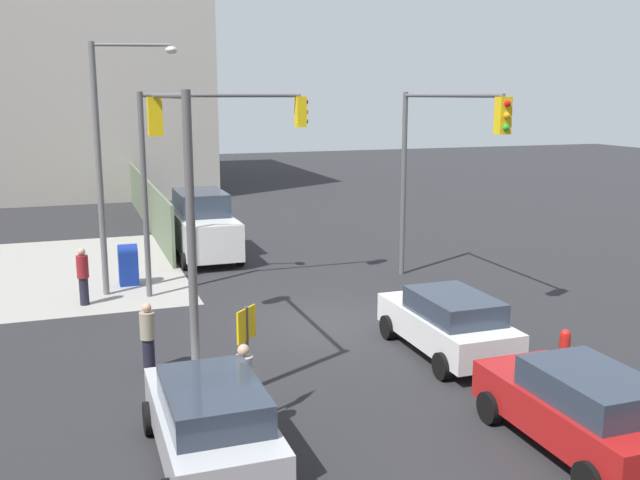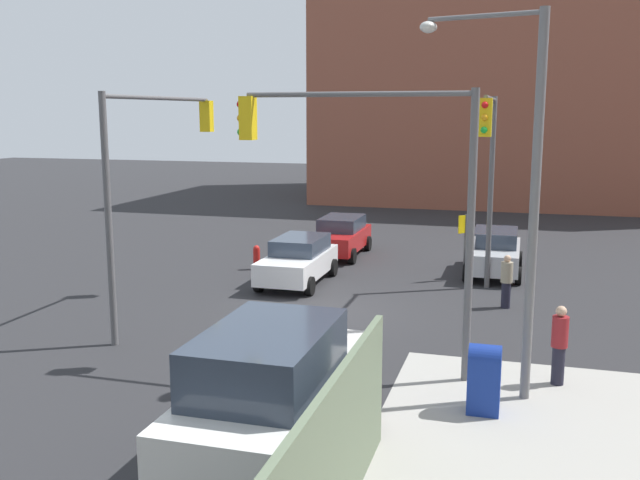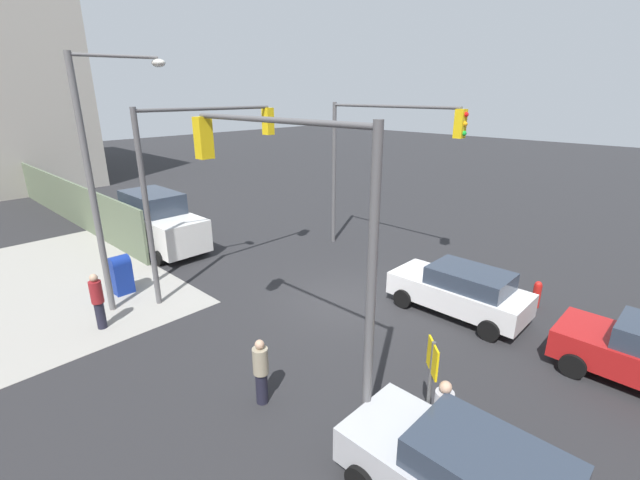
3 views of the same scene
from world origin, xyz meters
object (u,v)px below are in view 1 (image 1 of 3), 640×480
pedestrian_waiting (83,275)px  hatchback_red (581,408)px  traffic_signal_ne_corner (210,151)px  sedan_white (448,322)px  traffic_signal_se_corner (438,150)px  pedestrian_crossing (244,387)px  traffic_signal_nw_corner (174,176)px  mailbox_blue (128,263)px  street_lamp_corner (110,150)px  fire_hydrant (565,347)px  van_white_delivery (203,226)px  hatchback_silver (211,420)px  pedestrian_walking_north (148,336)px

pedestrian_waiting → hatchback_red: bearing=-0.5°
traffic_signal_ne_corner → sedan_white: bearing=-150.8°
traffic_signal_se_corner → pedestrian_crossing: traffic_signal_se_corner is taller
traffic_signal_nw_corner → traffic_signal_ne_corner: (6.86, -2.11, -0.00)m
mailbox_blue → traffic_signal_ne_corner: bearing=-123.1°
sedan_white → hatchback_red: 5.20m
traffic_signal_se_corner → street_lamp_corner: 10.40m
traffic_signal_ne_corner → pedestrian_crossing: size_ratio=3.62×
traffic_signal_nw_corner → pedestrian_crossing: (-3.44, -0.70, -3.70)m
sedan_white → hatchback_red: size_ratio=1.02×
street_lamp_corner → fire_hydrant: street_lamp_corner is taller
mailbox_blue → hatchback_red: hatchback_red is taller
street_lamp_corner → van_white_delivery: street_lamp_corner is taller
traffic_signal_nw_corner → hatchback_silver: 5.83m
traffic_signal_nw_corner → fire_hydrant: 9.99m
traffic_signal_se_corner → pedestrian_walking_north: traffic_signal_se_corner is taller
mailbox_blue → pedestrian_waiting: 2.51m
traffic_signal_ne_corner → pedestrian_crossing: traffic_signal_ne_corner is taller
hatchback_silver → pedestrian_waiting: size_ratio=2.40×
pedestrian_walking_north → hatchback_red: bearing=-77.8°
mailbox_blue → van_white_delivery: size_ratio=0.26×
street_lamp_corner → hatchback_red: street_lamp_corner is taller
pedestrian_walking_north → mailbox_blue: bearing=53.9°
sedan_white → mailbox_blue: bearing=36.2°
van_white_delivery → hatchback_red: bearing=-168.9°
street_lamp_corner → traffic_signal_ne_corner: bearing=-101.2°
hatchback_red → hatchback_silver: 6.64m
traffic_signal_ne_corner → hatchback_silver: size_ratio=1.50×
pedestrian_crossing → pedestrian_walking_north: (3.80, 1.40, -0.07)m
street_lamp_corner → pedestrian_waiting: 4.00m
traffic_signal_se_corner → pedestrian_crossing: size_ratio=3.62×
traffic_signal_nw_corner → hatchback_silver: (-4.43, 0.14, -3.79)m
street_lamp_corner → hatchback_silver: size_ratio=1.84×
mailbox_blue → fire_hydrant: (-11.20, -9.20, -0.28)m
pedestrian_waiting → pedestrian_walking_north: 6.34m
traffic_signal_ne_corner → pedestrian_waiting: 5.53m
traffic_signal_nw_corner → pedestrian_waiting: (6.56, 2.00, -3.69)m
traffic_signal_nw_corner → traffic_signal_se_corner: (4.41, -9.00, 0.04)m
pedestrian_crossing → traffic_signal_nw_corner: bearing=-54.6°
sedan_white → hatchback_silver: (-3.47, 6.61, -0.00)m
van_white_delivery → pedestrian_walking_north: (-11.67, 3.40, -0.41)m
van_white_delivery → pedestrian_walking_north: size_ratio=3.24×
street_lamp_corner → pedestrian_walking_north: (-7.11, -0.24, -3.84)m
traffic_signal_nw_corner → mailbox_blue: traffic_signal_nw_corner is taller
mailbox_blue → pedestrian_crossing: 12.06m
hatchback_red → pedestrian_walking_north: bearing=47.0°
hatchback_silver → sedan_white: bearing=-62.3°
pedestrian_crossing → sedan_white: bearing=-132.9°
hatchback_red → street_lamp_corner: bearing=27.9°
traffic_signal_ne_corner → hatchback_silver: 12.12m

